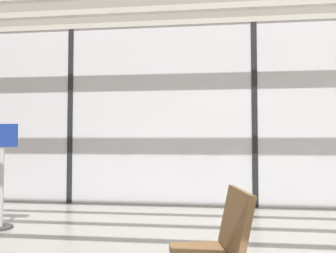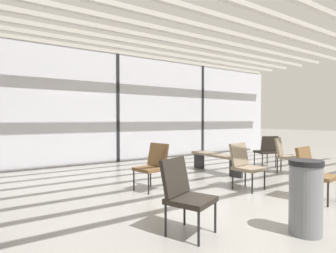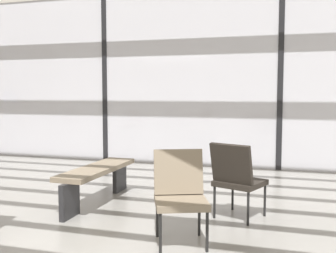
{
  "view_description": "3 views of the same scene",
  "coord_description": "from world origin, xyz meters",
  "px_view_note": "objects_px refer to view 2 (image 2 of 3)",
  "views": [
    {
      "loc": [
        -0.94,
        -0.67,
        1.23
      ],
      "look_at": [
        -1.72,
        6.35,
        1.51
      ],
      "focal_mm": 33.53,
      "sensor_mm": 36.0,
      "label": 1
    },
    {
      "loc": [
        -3.48,
        -2.86,
        1.33
      ],
      "look_at": [
        0.66,
        3.32,
        1.14
      ],
      "focal_mm": 29.31,
      "sensor_mm": 36.0,
      "label": 2
    },
    {
      "loc": [
        3.72,
        -2.51,
        1.43
      ],
      "look_at": [
        1.85,
        3.57,
        0.89
      ],
      "focal_mm": 43.43,
      "sensor_mm": 36.0,
      "label": 3
    }
  ],
  "objects_px": {
    "lounge_chair_2": "(245,163)",
    "lounge_chair_6": "(313,170)",
    "lounge_chair_3": "(267,149)",
    "parked_airplane": "(107,103)",
    "trash_bin": "(306,197)",
    "lounge_chair_1": "(284,153)",
    "lounge_chair_0": "(153,163)",
    "waiting_bench": "(216,158)",
    "lounge_chair_4": "(184,191)"
  },
  "relations": [
    {
      "from": "lounge_chair_1",
      "to": "lounge_chair_0",
      "type": "bearing_deg",
      "value": 150.63
    },
    {
      "from": "lounge_chair_6",
      "to": "parked_airplane",
      "type": "bearing_deg",
      "value": 79.95
    },
    {
      "from": "lounge_chair_0",
      "to": "lounge_chair_3",
      "type": "bearing_deg",
      "value": 84.36
    },
    {
      "from": "lounge_chair_3",
      "to": "lounge_chair_1",
      "type": "bearing_deg",
      "value": 83.57
    },
    {
      "from": "lounge_chair_3",
      "to": "parked_airplane",
      "type": "bearing_deg",
      "value": -55.53
    },
    {
      "from": "parked_airplane",
      "to": "lounge_chair_1",
      "type": "xyz_separation_m",
      "value": [
        1.37,
        -8.29,
        -1.59
      ]
    },
    {
      "from": "lounge_chair_3",
      "to": "trash_bin",
      "type": "relative_size",
      "value": 1.01
    },
    {
      "from": "parked_airplane",
      "to": "lounge_chair_1",
      "type": "height_order",
      "value": "parked_airplane"
    },
    {
      "from": "lounge_chair_4",
      "to": "waiting_bench",
      "type": "distance_m",
      "value": 3.81
    },
    {
      "from": "parked_airplane",
      "to": "lounge_chair_2",
      "type": "height_order",
      "value": "parked_airplane"
    },
    {
      "from": "lounge_chair_0",
      "to": "lounge_chair_1",
      "type": "bearing_deg",
      "value": 71.66
    },
    {
      "from": "lounge_chair_0",
      "to": "waiting_bench",
      "type": "distance_m",
      "value": 2.24
    },
    {
      "from": "lounge_chair_1",
      "to": "lounge_chair_4",
      "type": "relative_size",
      "value": 1.0
    },
    {
      "from": "parked_airplane",
      "to": "lounge_chair_0",
      "type": "bearing_deg",
      "value": -105.47
    },
    {
      "from": "lounge_chair_6",
      "to": "lounge_chair_4",
      "type": "bearing_deg",
      "value": 168.88
    },
    {
      "from": "lounge_chair_4",
      "to": "waiting_bench",
      "type": "xyz_separation_m",
      "value": [
        2.89,
        2.48,
        -0.13
      ]
    },
    {
      "from": "lounge_chair_1",
      "to": "lounge_chair_6",
      "type": "distance_m",
      "value": 2.36
    },
    {
      "from": "lounge_chair_2",
      "to": "lounge_chair_3",
      "type": "xyz_separation_m",
      "value": [
        2.49,
        1.34,
        0.0
      ]
    },
    {
      "from": "lounge_chair_3",
      "to": "lounge_chair_4",
      "type": "xyz_separation_m",
      "value": [
        -4.69,
        -2.32,
        0.0
      ]
    },
    {
      "from": "lounge_chair_1",
      "to": "lounge_chair_2",
      "type": "xyz_separation_m",
      "value": [
        -2.06,
        -0.51,
        0.0
      ]
    },
    {
      "from": "lounge_chair_3",
      "to": "trash_bin",
      "type": "distance_m",
      "value": 4.73
    },
    {
      "from": "lounge_chair_1",
      "to": "lounge_chair_3",
      "type": "height_order",
      "value": "same"
    },
    {
      "from": "lounge_chair_1",
      "to": "trash_bin",
      "type": "height_order",
      "value": "lounge_chair_1"
    },
    {
      "from": "lounge_chair_1",
      "to": "waiting_bench",
      "type": "distance_m",
      "value": 1.7
    },
    {
      "from": "lounge_chair_4",
      "to": "parked_airplane",
      "type": "bearing_deg",
      "value": 51.33
    },
    {
      "from": "parked_airplane",
      "to": "trash_bin",
      "type": "relative_size",
      "value": 16.49
    },
    {
      "from": "lounge_chair_0",
      "to": "waiting_bench",
      "type": "bearing_deg",
      "value": 93.03
    },
    {
      "from": "lounge_chair_4",
      "to": "lounge_chair_6",
      "type": "relative_size",
      "value": 1.0
    },
    {
      "from": "lounge_chair_0",
      "to": "trash_bin",
      "type": "xyz_separation_m",
      "value": [
        0.42,
        -2.74,
        -0.06
      ]
    },
    {
      "from": "lounge_chair_2",
      "to": "lounge_chair_3",
      "type": "height_order",
      "value": "same"
    },
    {
      "from": "lounge_chair_4",
      "to": "trash_bin",
      "type": "relative_size",
      "value": 1.01
    },
    {
      "from": "lounge_chair_0",
      "to": "lounge_chair_2",
      "type": "height_order",
      "value": "same"
    },
    {
      "from": "lounge_chair_1",
      "to": "lounge_chair_2",
      "type": "height_order",
      "value": "same"
    },
    {
      "from": "lounge_chair_3",
      "to": "trash_bin",
      "type": "bearing_deg",
      "value": 62.37
    },
    {
      "from": "lounge_chair_1",
      "to": "lounge_chair_2",
      "type": "relative_size",
      "value": 1.0
    },
    {
      "from": "lounge_chair_0",
      "to": "waiting_bench",
      "type": "height_order",
      "value": "lounge_chair_0"
    },
    {
      "from": "lounge_chair_3",
      "to": "lounge_chair_4",
      "type": "distance_m",
      "value": 5.24
    },
    {
      "from": "lounge_chair_4",
      "to": "lounge_chair_6",
      "type": "bearing_deg",
      "value": -25.25
    },
    {
      "from": "lounge_chair_1",
      "to": "lounge_chair_4",
      "type": "distance_m",
      "value": 4.52
    },
    {
      "from": "waiting_bench",
      "to": "lounge_chair_4",
      "type": "bearing_deg",
      "value": 131.91
    },
    {
      "from": "lounge_chair_0",
      "to": "waiting_bench",
      "type": "xyz_separation_m",
      "value": [
        2.16,
        0.55,
        -0.13
      ]
    },
    {
      "from": "lounge_chair_1",
      "to": "lounge_chair_6",
      "type": "xyz_separation_m",
      "value": [
        -1.71,
        -1.63,
        0.0
      ]
    },
    {
      "from": "lounge_chair_4",
      "to": "waiting_bench",
      "type": "height_order",
      "value": "lounge_chair_4"
    },
    {
      "from": "lounge_chair_3",
      "to": "waiting_bench",
      "type": "relative_size",
      "value": 0.51
    },
    {
      "from": "lounge_chair_0",
      "to": "waiting_bench",
      "type": "relative_size",
      "value": 0.51
    },
    {
      "from": "lounge_chair_0",
      "to": "trash_bin",
      "type": "height_order",
      "value": "lounge_chair_0"
    },
    {
      "from": "parked_airplane",
      "to": "lounge_chair_6",
      "type": "xyz_separation_m",
      "value": [
        -0.35,
        -9.92,
        -1.59
      ]
    },
    {
      "from": "lounge_chair_0",
      "to": "lounge_chair_3",
      "type": "xyz_separation_m",
      "value": [
        3.97,
        0.39,
        0.0
      ]
    },
    {
      "from": "lounge_chair_2",
      "to": "lounge_chair_6",
      "type": "distance_m",
      "value": 1.18
    },
    {
      "from": "parked_airplane",
      "to": "lounge_chair_1",
      "type": "distance_m",
      "value": 8.55
    }
  ]
}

